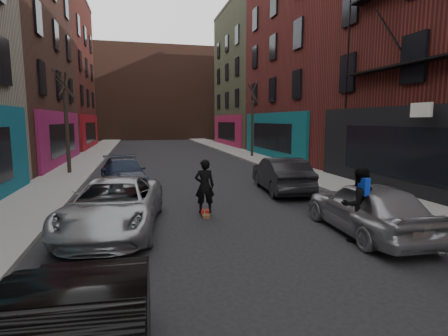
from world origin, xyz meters
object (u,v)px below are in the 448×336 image
parked_right_far (367,207)px  pedestrian (358,205)px  skateboard (205,214)px  skateboarder (205,186)px  tree_left_far (66,112)px  tree_right_far (252,113)px  parked_right_end (281,174)px  parked_left_far (114,205)px  parked_left_end (123,173)px

parked_right_far → pedestrian: size_ratio=2.27×
skateboard → skateboarder: size_ratio=0.48×
tree_left_far → tree_right_far: 13.78m
parked_right_end → skateboard: (-3.77, -2.90, -0.66)m
parked_right_far → parked_left_far: bearing=-13.4°
parked_right_end → tree_left_far: bearing=-30.0°
parked_right_far → parked_right_end: size_ratio=0.96×
skateboard → parked_right_far: bearing=-31.4°
skateboarder → parked_left_end: bearing=-58.6°
tree_left_far → pedestrian: tree_left_far is taller
tree_right_far → skateboard: tree_right_far is taller
tree_left_far → skateboard: bearing=-60.1°
parked_left_far → skateboarder: bearing=25.4°
tree_left_far → parked_right_end: bearing=-36.2°
parked_right_end → pedestrian: 6.11m
tree_right_far → parked_right_far: size_ratio=1.63×
parked_left_end → skateboarder: bearing=-69.9°
pedestrian → tree_right_far: bearing=-98.7°
tree_right_far → parked_right_end: size_ratio=1.57×
parked_left_end → pedestrian: pedestrian is taller
parked_left_far → parked_right_far: bearing=-9.1°
parked_right_end → skateboarder: (-3.77, -2.90, 0.22)m
parked_left_end → skateboarder: skateboarder is taller
skateboard → skateboarder: bearing=0.0°
tree_left_far → pedestrian: 15.88m
tree_left_far → pedestrian: bearing=-55.7°
parked_left_far → tree_left_far: bearing=113.1°
parked_right_far → skateboard: size_ratio=5.20×
tree_right_far → parked_left_end: 14.42m
skateboarder → pedestrian: bearing=139.8°
parked_right_end → skateboarder: skateboarder is taller
parked_right_end → skateboarder: bearing=43.8°
parked_left_far → pedestrian: (5.83, -2.32, 0.23)m
parked_right_end → pedestrian: (-0.57, -6.08, 0.21)m
parked_left_far → parked_right_end: 7.42m
parked_left_far → parked_left_end: bearing=97.3°
tree_left_far → skateboarder: bearing=-60.1°
skateboarder → skateboard: bearing=-0.0°
tree_right_far → skateboarder: 17.37m
parked_left_end → skateboarder: size_ratio=2.68×
parked_left_far → parked_right_far: (6.40, -1.89, 0.01)m
parked_right_far → parked_right_end: (0.00, 5.65, 0.01)m
parked_left_end → pedestrian: (5.83, -8.41, 0.27)m
skateboarder → pedestrian: pedestrian is taller
parked_right_far → parked_right_end: bearing=-86.9°
skateboard → parked_right_end: bearing=42.3°
tree_right_far → parked_left_end: size_ratio=1.52×
parked_left_end → parked_right_far: (6.40, -7.98, 0.06)m
pedestrian → parked_right_far: bearing=-140.9°
tree_left_far → parked_right_far: size_ratio=1.56×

